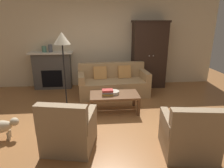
# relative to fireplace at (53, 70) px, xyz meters

# --- Properties ---
(ground_plane) EXTENTS (9.60, 9.60, 0.00)m
(ground_plane) POSITION_rel_fireplace_xyz_m (1.55, -2.30, -0.57)
(ground_plane) COLOR #9E6638
(back_wall) EXTENTS (7.20, 0.10, 2.80)m
(back_wall) POSITION_rel_fireplace_xyz_m (1.55, 0.25, 0.83)
(back_wall) COLOR beige
(back_wall) RESTS_ON ground
(fireplace) EXTENTS (1.26, 0.48, 1.12)m
(fireplace) POSITION_rel_fireplace_xyz_m (0.00, 0.00, 0.00)
(fireplace) COLOR #4C4947
(fireplace) RESTS_ON ground
(armoire) EXTENTS (1.06, 0.57, 2.01)m
(armoire) POSITION_rel_fireplace_xyz_m (2.95, -0.08, 0.44)
(armoire) COLOR black
(armoire) RESTS_ON ground
(couch) EXTENTS (1.97, 0.99, 0.86)m
(couch) POSITION_rel_fireplace_xyz_m (1.79, -0.74, -0.25)
(couch) COLOR tan
(couch) RESTS_ON ground
(coffee_table) EXTENTS (1.10, 0.60, 0.42)m
(coffee_table) POSITION_rel_fireplace_xyz_m (1.71, -1.83, -0.20)
(coffee_table) COLOR brown
(coffee_table) RESTS_ON ground
(fruit_bowl) EXTENTS (0.27, 0.27, 0.07)m
(fruit_bowl) POSITION_rel_fireplace_xyz_m (1.68, -1.81, -0.11)
(fruit_bowl) COLOR beige
(fruit_bowl) RESTS_ON coffee_table
(book_stack) EXTENTS (0.26, 0.20, 0.13)m
(book_stack) POSITION_rel_fireplace_xyz_m (1.56, -1.86, -0.09)
(book_stack) COLOR gold
(book_stack) RESTS_ON coffee_table
(mantel_vase_jade) EXTENTS (0.13, 0.13, 0.17)m
(mantel_vase_jade) POSITION_rel_fireplace_xyz_m (-0.18, -0.02, 0.64)
(mantel_vase_jade) COLOR slate
(mantel_vase_jade) RESTS_ON fireplace
(mantel_vase_slate) EXTENTS (0.12, 0.12, 0.22)m
(mantel_vase_slate) POSITION_rel_fireplace_xyz_m (0.00, -0.02, 0.66)
(mantel_vase_slate) COLOR #565B66
(mantel_vase_slate) RESTS_ON fireplace
(armchair_near_left) EXTENTS (0.91, 0.91, 0.88)m
(armchair_near_left) POSITION_rel_fireplace_xyz_m (0.83, -3.14, -0.25)
(armchair_near_left) COLOR #997F60
(armchair_near_left) RESTS_ON ground
(armchair_near_right) EXTENTS (0.87, 0.87, 0.88)m
(armchair_near_right) POSITION_rel_fireplace_xyz_m (2.70, -3.46, -0.25)
(armchair_near_right) COLOR #997F60
(armchair_near_right) RESTS_ON ground
(floor_lamp) EXTENTS (0.36, 0.36, 1.78)m
(floor_lamp) POSITION_rel_fireplace_xyz_m (0.60, -1.59, 0.98)
(floor_lamp) COLOR black
(floor_lamp) RESTS_ON ground
(dog) EXTENTS (0.56, 0.28, 0.39)m
(dog) POSITION_rel_fireplace_xyz_m (-0.37, -2.78, -0.32)
(dog) COLOR beige
(dog) RESTS_ON ground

